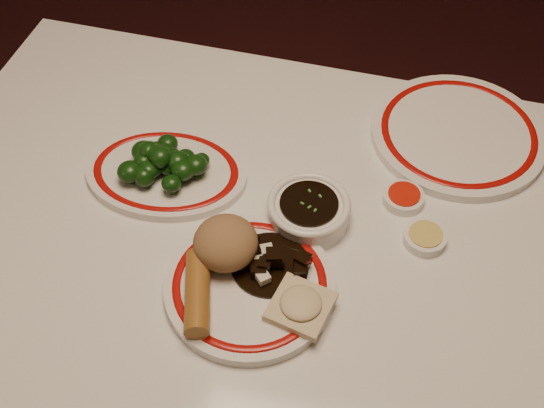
{
  "coord_description": "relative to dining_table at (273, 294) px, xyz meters",
  "views": [
    {
      "loc": [
        0.15,
        -0.55,
        1.57
      ],
      "look_at": [
        -0.02,
        0.06,
        0.8
      ],
      "focal_mm": 45.0,
      "sensor_mm": 36.0,
      "label": 1
    }
  ],
  "objects": [
    {
      "name": "broccoli_pile",
      "position": [
        -0.21,
        0.11,
        0.13
      ],
      "size": [
        0.13,
        0.11,
        0.05
      ],
      "color": "#23471C",
      "rests_on": "broccoli_plate"
    },
    {
      "name": "fried_wonton",
      "position": [
        0.06,
        -0.08,
        0.12
      ],
      "size": [
        0.09,
        0.09,
        0.02
      ],
      "color": "beige",
      "rests_on": "main_plate"
    },
    {
      "name": "mustard_dish",
      "position": [
        0.21,
        0.09,
        0.1
      ],
      "size": [
        0.06,
        0.06,
        0.02
      ],
      "color": "white",
      "rests_on": "dining_table"
    },
    {
      "name": "soy_bowl",
      "position": [
        0.03,
        0.09,
        0.11
      ],
      "size": [
        0.12,
        0.12,
        0.04
      ],
      "color": "white",
      "rests_on": "dining_table"
    },
    {
      "name": "main_plate",
      "position": [
        -0.02,
        -0.06,
        0.1
      ],
      "size": [
        0.3,
        0.3,
        0.02
      ],
      "color": "white",
      "rests_on": "dining_table"
    },
    {
      "name": "far_plate",
      "position": [
        0.23,
        0.32,
        0.1
      ],
      "size": [
        0.3,
        0.3,
        0.02
      ],
      "color": "white",
      "rests_on": "dining_table"
    },
    {
      "name": "dining_table",
      "position": [
        0.0,
        0.0,
        0.0
      ],
      "size": [
        1.2,
        0.9,
        0.75
      ],
      "color": "white",
      "rests_on": "ground"
    },
    {
      "name": "sweet_sour_dish",
      "position": [
        0.17,
        0.16,
        0.1
      ],
      "size": [
        0.06,
        0.06,
        0.02
      ],
      "color": "white",
      "rests_on": "dining_table"
    },
    {
      "name": "spring_roll",
      "position": [
        -0.08,
        -0.1,
        0.13
      ],
      "size": [
        0.07,
        0.13,
        0.03
      ],
      "primitive_type": "cylinder",
      "rotation": [
        1.57,
        0.0,
        0.32
      ],
      "color": "#9A6426",
      "rests_on": "main_plate"
    },
    {
      "name": "broccoli_plate",
      "position": [
        -0.21,
        0.11,
        0.1
      ],
      "size": [
        0.28,
        0.25,
        0.02
      ],
      "color": "white",
      "rests_on": "dining_table"
    },
    {
      "name": "stirfry_heap",
      "position": [
        0.0,
        -0.02,
        0.12
      ],
      "size": [
        0.11,
        0.11,
        0.03
      ],
      "color": "black",
      "rests_on": "main_plate"
    },
    {
      "name": "rice_mound",
      "position": [
        -0.06,
        -0.02,
        0.14
      ],
      "size": [
        0.09,
        0.09,
        0.07
      ],
      "primitive_type": "ellipsoid",
      "color": "#956D46",
      "rests_on": "main_plate"
    }
  ]
}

